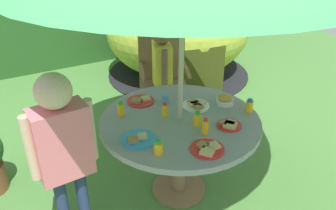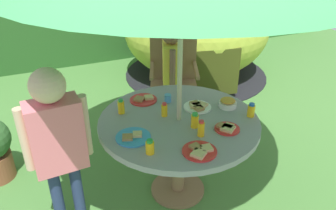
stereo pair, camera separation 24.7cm
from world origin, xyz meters
name	(u,v)px [view 1 (the left image)]	position (x,y,z in m)	size (l,w,h in m)	color
ground_plane	(179,190)	(0.00, 0.00, -0.01)	(10.00, 10.00, 0.02)	#477A38
garden_table	(180,131)	(0.00, 0.00, 0.60)	(1.23, 1.23, 0.71)	brown
wooden_chair	(163,76)	(0.43, 1.08, 0.56)	(0.64, 0.63, 0.99)	brown
dome_tent	(179,29)	(1.28, 2.19, 0.67)	(2.41, 2.41, 1.36)	#B2C63F
child_in_yellow_shirt	(162,66)	(0.34, 0.92, 0.75)	(0.26, 0.38, 1.18)	#3F3F47
child_in_pink_shirt	(62,142)	(-0.89, -0.06, 0.83)	(0.44, 0.22, 1.30)	navy
snack_bowl	(225,100)	(0.45, 0.03, 0.75)	(0.14, 0.14, 0.08)	white
plate_near_left	(229,125)	(0.26, -0.27, 0.72)	(0.18, 0.18, 0.03)	red
plate_near_right	(141,101)	(-0.15, 0.40, 0.72)	(0.23, 0.23, 0.03)	red
plate_back_edge	(207,149)	(-0.05, -0.43, 0.72)	(0.23, 0.23, 0.03)	red
plate_front_edge	(196,105)	(0.21, 0.11, 0.72)	(0.22, 0.22, 0.03)	white
plate_far_right	(138,139)	(-0.40, -0.10, 0.72)	(0.25, 0.25, 0.03)	#338CD8
juice_bottle_far_left	(205,127)	(0.05, -0.26, 0.77)	(0.05, 0.05, 0.12)	yellow
juice_bottle_center_front	(158,148)	(-0.35, -0.32, 0.76)	(0.06, 0.06, 0.10)	yellow
juice_bottle_center_back	(165,110)	(-0.08, 0.09, 0.76)	(0.05, 0.05, 0.11)	yellow
juice_bottle_mid_left	(197,119)	(0.06, -0.14, 0.76)	(0.06, 0.06, 0.12)	yellow
juice_bottle_mid_right	(249,106)	(0.53, -0.17, 0.76)	(0.06, 0.06, 0.11)	yellow
juice_bottle_spot_a	(121,109)	(-0.38, 0.26, 0.77)	(0.05, 0.05, 0.12)	yellow
cup_near	(165,98)	(0.03, 0.30, 0.74)	(0.06, 0.06, 0.07)	#4C99D8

